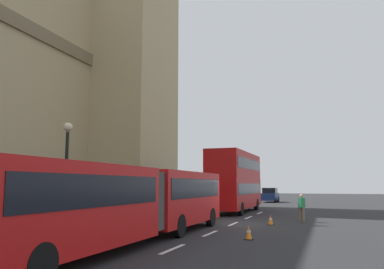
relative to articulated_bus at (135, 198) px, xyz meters
name	(u,v)px	position (x,y,z in m)	size (l,w,h in m)	color
ground_plane	(233,224)	(8.42, -1.99, -1.75)	(160.00, 160.00, 0.00)	#262628
lane_centre_marking	(223,228)	(6.05, -1.99, -1.74)	(25.20, 0.16, 0.01)	silver
articulated_bus	(135,198)	(0.00, 0.00, 0.00)	(16.22, 2.54, 2.90)	red
double_decker_bus	(235,179)	(17.71, 0.00, 0.96)	(10.15, 2.54, 4.90)	#B20F0F
sedan_lead	(270,195)	(37.06, -0.13, -0.83)	(4.40, 1.86, 1.85)	navy
traffic_cone_west	(249,233)	(2.38, -4.08, -1.46)	(0.36, 0.36, 0.58)	black
traffic_cone_middle	(271,220)	(8.59, -4.12, -1.46)	(0.36, 0.36, 0.58)	black
street_lamp	(66,168)	(1.46, 4.51, 1.31)	(0.44, 0.44, 5.27)	black
pedestrian_near_cones	(302,207)	(10.99, -5.71, -0.83)	(0.47, 0.42, 1.69)	#726651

